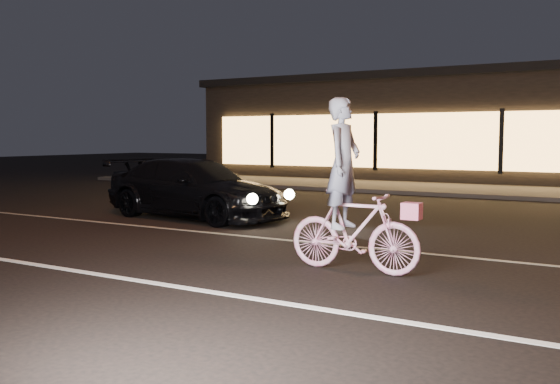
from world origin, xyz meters
The scene contains 7 objects.
ground centered at (0.00, 0.00, 0.00)m, with size 90.00×90.00×0.00m, color black.
lane_stripe_near centered at (0.00, -1.50, 0.00)m, with size 60.00×0.12×0.01m, color silver.
lane_stripe_far centered at (0.00, 2.00, 0.00)m, with size 60.00×0.10×0.01m, color gray.
sidewalk centered at (0.00, 13.00, 0.06)m, with size 30.00×4.00×0.12m, color #383533.
storefront centered at (0.00, 18.97, 2.15)m, with size 25.40×8.42×4.20m.
cyclist centered at (0.97, 0.30, 0.80)m, with size 1.79×0.62×2.25m.
sedan centered at (-4.13, 3.55, 0.64)m, with size 4.57×2.30×1.27m.
Camera 1 is at (4.22, -7.04, 1.74)m, focal length 40.00 mm.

